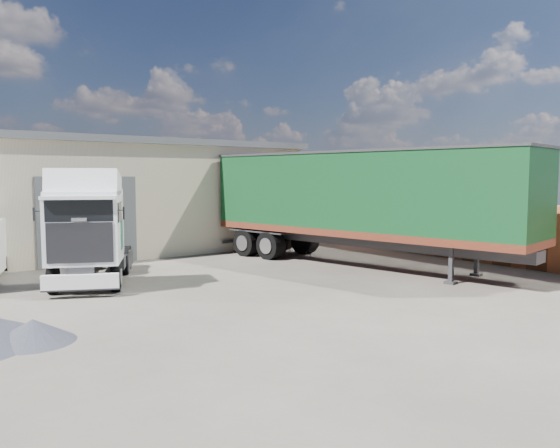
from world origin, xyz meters
TOP-DOWN VIEW (x-y plane):
  - ground at (0.00, 0.00)m, footprint 120.00×120.00m
  - brick_boundary_wall at (11.50, 6.00)m, footprint 0.35×26.00m
  - tractor_unit at (-3.33, 5.70)m, footprint 4.38×6.01m
  - box_trailer at (6.71, 3.39)m, footprint 5.43×14.14m

SIDE VIEW (x-z plane):
  - ground at x=0.00m, z-range 0.00..0.00m
  - brick_boundary_wall at x=11.50m, z-range 0.00..2.50m
  - tractor_unit at x=-3.33m, z-range -0.31..3.55m
  - box_trailer at x=6.71m, z-range 0.50..5.10m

